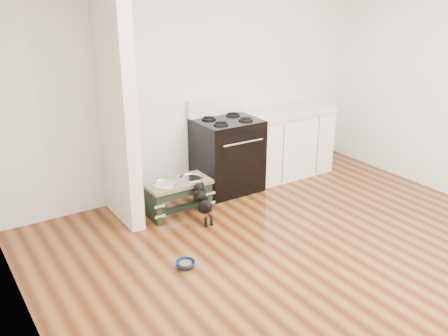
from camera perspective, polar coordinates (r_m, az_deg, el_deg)
ground at (r=4.83m, az=12.14°, el=-11.45°), size 5.00×5.00×0.00m
room_shell at (r=4.21m, az=13.80°, el=7.57°), size 5.00×5.00×5.00m
partition_wall at (r=5.37m, az=-12.24°, el=7.53°), size 0.15×0.80×2.70m
oven_range at (r=6.28m, az=0.34°, el=1.65°), size 0.76×0.69×1.14m
cabinet_run at (r=6.86m, az=7.13°, el=2.93°), size 1.24×0.64×0.91m
dog_feeder at (r=5.69m, az=-5.24°, el=-2.62°), size 0.73×0.39×0.42m
puppy at (r=5.50m, az=-2.38°, el=-3.90°), size 0.13×0.38×0.45m
floor_bowl at (r=4.79m, az=-4.43°, el=-10.91°), size 0.21×0.21×0.06m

